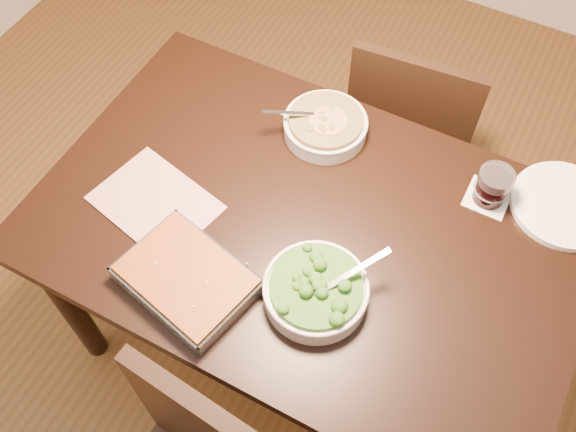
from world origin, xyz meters
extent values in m
plane|color=#4F3216|center=(0.00, 0.00, 0.00)|extent=(4.00, 4.00, 0.00)
cube|color=black|center=(0.00, 0.00, 0.73)|extent=(1.40, 0.90, 0.04)
cube|color=black|center=(0.00, 0.00, 0.66)|extent=(1.26, 0.76, 0.08)
cylinder|color=black|center=(-0.62, -0.37, 0.35)|extent=(0.07, 0.07, 0.71)
cylinder|color=black|center=(-0.62, 0.37, 0.35)|extent=(0.07, 0.07, 0.71)
cylinder|color=black|center=(0.62, 0.37, 0.35)|extent=(0.07, 0.07, 0.71)
cube|color=#AF3241|center=(-0.38, -0.13, 0.75)|extent=(0.35, 0.29, 0.01)
cube|color=white|center=(0.38, 0.30, 0.75)|extent=(0.11, 0.11, 0.00)
cylinder|color=silver|center=(-0.10, 0.30, 0.77)|extent=(0.23, 0.23, 0.04)
torus|color=silver|center=(-0.10, 0.30, 0.80)|extent=(0.24, 0.24, 0.01)
cylinder|color=#32230D|center=(-0.10, 0.30, 0.80)|extent=(0.21, 0.21, 0.02)
cube|color=silver|center=(-0.15, 0.25, 0.82)|extent=(0.12, 0.10, 0.05)
cylinder|color=maroon|center=(-0.09, 0.29, 0.81)|extent=(0.11, 0.11, 0.00)
cylinder|color=silver|center=(0.11, -0.17, 0.77)|extent=(0.25, 0.25, 0.05)
torus|color=silver|center=(0.11, -0.17, 0.80)|extent=(0.25, 0.25, 0.01)
cylinder|color=#1A4710|center=(0.11, -0.17, 0.81)|extent=(0.22, 0.22, 0.02)
cube|color=silver|center=(0.15, -0.11, 0.82)|extent=(0.11, 0.14, 0.05)
cube|color=silver|center=(-0.18, -0.29, 0.75)|extent=(0.35, 0.29, 0.01)
cube|color=#5A200C|center=(-0.18, -0.29, 0.78)|extent=(0.33, 0.27, 0.05)
cube|color=silver|center=(-0.15, -0.18, 0.78)|extent=(0.30, 0.08, 0.04)
cube|color=silver|center=(-0.21, -0.39, 0.78)|extent=(0.30, 0.08, 0.04)
cube|color=silver|center=(-0.03, -0.32, 0.78)|extent=(0.06, 0.22, 0.04)
cube|color=silver|center=(-0.33, -0.25, 0.78)|extent=(0.06, 0.22, 0.04)
cylinder|color=black|center=(0.38, 0.30, 0.79)|extent=(0.08, 0.08, 0.08)
cylinder|color=silver|center=(0.38, 0.30, 0.84)|extent=(0.09, 0.09, 0.03)
cylinder|color=white|center=(0.56, 0.36, 0.76)|extent=(0.27, 0.27, 0.02)
cube|color=black|center=(0.05, 0.75, 0.41)|extent=(0.44, 0.44, 0.04)
cylinder|color=black|center=(0.21, 0.94, 0.20)|extent=(0.03, 0.03, 0.39)
cylinder|color=black|center=(0.24, 0.60, 0.20)|extent=(0.03, 0.03, 0.39)
cylinder|color=black|center=(-0.14, 0.91, 0.20)|extent=(0.03, 0.03, 0.39)
cylinder|color=black|center=(-0.10, 0.57, 0.20)|extent=(0.03, 0.03, 0.39)
cube|color=black|center=(0.07, 0.57, 0.64)|extent=(0.40, 0.07, 0.43)
camera|label=1|loc=(0.36, -0.79, 2.14)|focal=40.00mm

